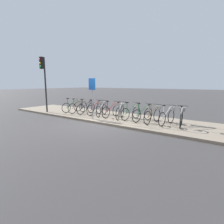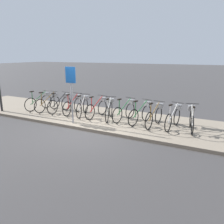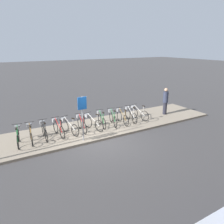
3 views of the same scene
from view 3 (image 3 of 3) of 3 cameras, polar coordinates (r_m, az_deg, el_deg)
The scene contains 16 objects.
ground_plane at distance 10.95m, azimuth -3.30°, elevation -7.75°, with size 120.00×120.00×0.00m, color #423F3F.
sidewalk at distance 12.25m, azimuth -6.72°, elevation -4.75°, with size 16.38×3.18×0.12m.
parked_bicycle_0 at distance 11.12m, azimuth -23.36°, elevation -5.72°, with size 0.46×1.54×0.96m.
parked_bicycle_1 at distance 11.18m, azimuth -20.49°, elevation -5.27°, with size 0.46×1.55×0.96m.
parked_bicycle_2 at distance 11.36m, azimuth -17.31°, elevation -4.58°, with size 0.46×1.56×0.96m.
parked_bicycle_3 at distance 11.55m, azimuth -13.93°, elevation -3.95°, with size 0.46×1.56×0.96m.
parked_bicycle_4 at distance 11.65m, azimuth -11.27°, elevation -3.58°, with size 0.58×1.51×0.96m.
parked_bicycle_5 at distance 11.91m, azimuth -8.02°, elevation -2.94°, with size 0.46×1.56×0.96m.
parked_bicycle_6 at distance 12.07m, azimuth -5.19°, elevation -2.56°, with size 0.61×1.50×0.96m.
parked_bicycle_7 at distance 12.48m, azimuth -2.83°, elevation -1.85°, with size 0.49×1.53×0.96m.
parked_bicycle_8 at distance 12.76m, azimuth 0.16°, elevation -1.40°, with size 0.56×1.52×0.96m.
parked_bicycle_9 at distance 12.95m, azimuth 2.60°, elevation -1.13°, with size 0.46×1.55×0.96m.
parked_bicycle_10 at distance 13.38m, azimuth 4.83°, elevation -0.57°, with size 0.46×1.55×0.96m.
parked_bicycle_11 at distance 13.76m, azimuth 6.82°, elevation -0.13°, with size 0.47×1.54×0.96m.
pedestrian at distance 14.94m, azimuth 13.78°, elevation 2.94°, with size 0.34×0.34×1.79m.
sign_post at distance 10.34m, azimuth -7.75°, elevation 0.17°, with size 0.44×0.07×2.19m.
Camera 3 is at (-4.47, -8.88, 4.59)m, focal length 35.00 mm.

